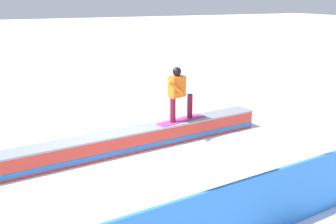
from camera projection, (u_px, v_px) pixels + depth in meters
The scene contains 4 objects.
ground_plane at pixel (117, 153), 9.30m from camera, with size 120.00×120.00×0.00m, color white.
grind_box at pixel (117, 144), 9.24m from camera, with size 7.93×1.55×0.50m.
snowboarder at pixel (178, 92), 9.81m from camera, with size 1.44×0.68×1.37m.
safety_fence at pixel (214, 224), 5.45m from camera, with size 8.48×0.06×1.05m, color #2F7BE0.
Camera 1 is at (2.60, 8.36, 3.49)m, focal length 43.04 mm.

